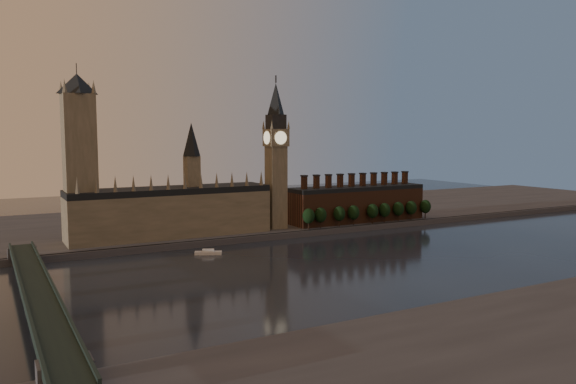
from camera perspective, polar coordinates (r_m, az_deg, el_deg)
name	(u,v)px	position (r m, az deg, el deg)	size (l,w,h in m)	color
ground	(355,267)	(303.07, 6.81, -7.54)	(900.00, 900.00, 0.00)	black
north_bank	(226,219)	(456.78, -6.28, -2.78)	(900.00, 182.00, 4.00)	#4D4C51
palace_of_westminster	(172,209)	(373.67, -11.75, -1.73)	(130.00, 30.30, 74.00)	gray
victoria_tower	(80,153)	(358.68, -20.42, 3.73)	(24.00, 24.00, 108.00)	gray
big_ben	(276,154)	(394.42, -1.23, 3.91)	(15.00, 15.00, 107.00)	gray
chimney_block	(357,203)	(434.10, 7.01, -1.13)	(110.00, 25.00, 37.00)	#573321
embankment_tree_0	(309,216)	(392.66, 2.11, -2.45)	(8.60, 8.60, 14.88)	black
embankment_tree_1	(321,215)	(398.04, 3.33, -2.35)	(8.60, 8.60, 14.88)	black
embankment_tree_2	(339,214)	(405.89, 5.23, -2.20)	(8.60, 8.60, 14.88)	black
embankment_tree_3	(354,213)	(412.86, 6.67, -2.08)	(8.60, 8.60, 14.88)	black
embankment_tree_4	(373,211)	(423.05, 8.58, -1.92)	(8.60, 8.60, 14.88)	black
embankment_tree_5	(385,210)	(429.92, 9.79, -1.82)	(8.60, 8.60, 14.88)	black
embankment_tree_6	(398,209)	(438.97, 11.15, -1.69)	(8.60, 8.60, 14.88)	black
embankment_tree_7	(411,208)	(447.40, 12.40, -1.58)	(8.60, 8.60, 14.88)	black
embankment_tree_8	(425,207)	(457.51, 13.79, -1.45)	(8.60, 8.60, 14.88)	black
westminster_bridge	(37,293)	(245.62, -24.12, -9.39)	(14.00, 200.00, 11.55)	black
river_boat	(208,252)	(334.18, -8.11, -6.09)	(16.25, 10.66, 3.16)	silver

